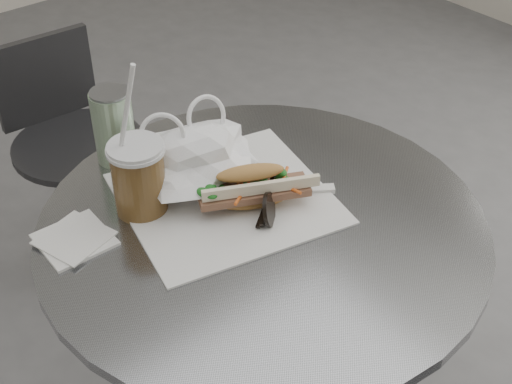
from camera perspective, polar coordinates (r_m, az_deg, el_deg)
cafe_table at (r=1.39m, az=0.47°, el=-10.98°), size 0.76×0.76×0.74m
chair_far at (r=2.10m, az=-13.97°, el=1.39°), size 0.36×0.37×0.68m
sandwich_paper at (r=1.24m, az=-2.42°, el=-0.51°), size 0.41×0.39×0.00m
banh_mi at (r=1.20m, az=-0.30°, el=0.35°), size 0.25×0.19×0.08m
iced_coffee at (r=1.20m, az=-9.38°, el=1.22°), size 0.10×0.10×0.28m
sunglasses at (r=1.21m, az=1.21°, el=-0.54°), size 0.12×0.10×0.06m
plastic_bag at (r=1.25m, az=-5.01°, el=2.58°), size 0.27×0.24×0.11m
napkin_stack at (r=1.19m, az=-14.32°, el=-3.68°), size 0.12×0.12×0.01m
drink_can at (r=1.33m, az=-11.32°, el=5.20°), size 0.08×0.08×0.14m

